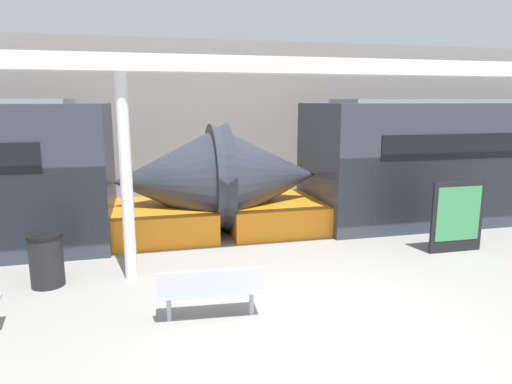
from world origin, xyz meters
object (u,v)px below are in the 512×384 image
Objects in this scene: poster_board at (457,217)px; support_column_near at (126,179)px; bench_near at (211,288)px; trash_bin at (46,260)px; train_left at (498,160)px.

poster_board is 0.42× the size of support_column_near.
poster_board is at bearing 22.74° from bench_near.
trash_bin is at bearing 147.27° from bench_near.
bench_near is at bearing -37.01° from trash_bin.
trash_bin reaches higher than bench_near.
poster_board is at bearing -0.76° from trash_bin.
train_left is at bearing 14.90° from support_column_near.
train_left is 4.41m from poster_board.
train_left reaches higher than trash_bin.
bench_near is at bearing -161.55° from poster_board.
train_left is 10.61× the size of poster_board.
poster_board is at bearing -140.40° from train_left.
bench_near is 1.67× the size of trash_bin.
poster_board is at bearing -0.93° from support_column_near.
train_left is 10.36m from support_column_near.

